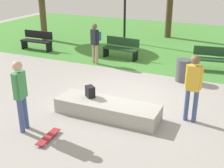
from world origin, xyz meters
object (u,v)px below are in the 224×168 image
at_px(concrete_ledge, 107,109).
at_px(skater_watching, 193,83).
at_px(park_bench_center_lawn, 121,48).
at_px(skateboard_by_ledge, 48,137).
at_px(backpack_on_ledge, 90,92).
at_px(trash_bin, 183,70).
at_px(skater_performing_trick, 20,91).
at_px(park_bench_near_path, 214,58).
at_px(pedestrian_with_backpack, 95,40).
at_px(park_bench_far_right, 37,40).

height_order(concrete_ledge, skater_watching, skater_watching).
bearing_deg(park_bench_center_lawn, skateboard_by_ledge, -81.69).
bearing_deg(backpack_on_ledge, park_bench_center_lawn, 142.45).
distance_m(backpack_on_ledge, trash_bin, 3.91).
bearing_deg(skater_performing_trick, park_bench_near_path, 61.01).
xyz_separation_m(concrete_ledge, park_bench_near_path, (2.17, 5.21, 0.27)).
relative_size(concrete_ledge, trash_bin, 3.62).
height_order(park_bench_center_lawn, pedestrian_with_backpack, pedestrian_with_backpack).
relative_size(skater_performing_trick, trash_bin, 2.27).
xyz_separation_m(backpack_on_ledge, trash_bin, (1.90, 3.41, -0.18)).
relative_size(skater_watching, park_bench_center_lawn, 1.11).
xyz_separation_m(skater_watching, trash_bin, (-0.79, 2.88, -0.67)).
xyz_separation_m(skateboard_by_ledge, pedestrian_with_backpack, (-1.69, 5.73, 0.95)).
bearing_deg(backpack_on_ledge, skateboard_by_ledge, -56.92).
xyz_separation_m(skater_performing_trick, trash_bin, (2.89, 5.06, -0.67)).
distance_m(skater_performing_trick, park_bench_center_lawn, 6.79).
height_order(skater_watching, pedestrian_with_backpack, skater_watching).
height_order(backpack_on_ledge, skater_performing_trick, skater_performing_trick).
height_order(skater_performing_trick, park_bench_center_lawn, skater_performing_trick).
relative_size(backpack_on_ledge, pedestrian_with_backpack, 0.19).
distance_m(skater_watching, skateboard_by_ledge, 3.82).
xyz_separation_m(park_bench_center_lawn, park_bench_far_right, (-4.31, -0.36, 0.00)).
xyz_separation_m(skater_performing_trick, park_bench_far_right, (-4.51, 6.41, -0.59)).
bearing_deg(park_bench_center_lawn, park_bench_far_right, -175.26).
bearing_deg(park_bench_center_lawn, trash_bin, -28.82).
bearing_deg(skater_watching, park_bench_center_lawn, 130.30).
relative_size(park_bench_center_lawn, trash_bin, 2.06).
relative_size(skater_watching, skateboard_by_ledge, 2.24).
xyz_separation_m(backpack_on_ledge, skater_performing_trick, (-0.99, -1.65, 0.49)).
distance_m(skater_performing_trick, skateboard_by_ledge, 1.29).
bearing_deg(trash_bin, backpack_on_ledge, -119.15).
xyz_separation_m(park_bench_near_path, trash_bin, (-0.84, -1.69, -0.08)).
distance_m(skater_watching, park_bench_far_right, 9.24).
height_order(concrete_ledge, pedestrian_with_backpack, pedestrian_with_backpack).
distance_m(park_bench_center_lawn, park_bench_far_right, 4.32).
distance_m(concrete_ledge, park_bench_near_path, 5.65).
bearing_deg(skater_performing_trick, concrete_ledge, 44.45).
bearing_deg(skater_performing_trick, skateboard_by_ledge, -8.18).
relative_size(backpack_on_ledge, trash_bin, 0.40).
distance_m(concrete_ledge, skater_watching, 2.37).
height_order(concrete_ledge, backpack_on_ledge, backpack_on_ledge).
bearing_deg(park_bench_near_path, skater_performing_trick, -118.99).
xyz_separation_m(park_bench_far_right, pedestrian_with_backpack, (3.62, -0.79, 0.53)).
bearing_deg(backpack_on_ledge, park_bench_near_path, 100.98).
bearing_deg(pedestrian_with_backpack, park_bench_center_lawn, 59.11).
distance_m(park_bench_near_path, park_bench_far_right, 8.26).
bearing_deg(skater_watching, skateboard_by_ledge, -141.44).
xyz_separation_m(park_bench_near_path, park_bench_center_lawn, (-3.94, 0.02, 0.00)).
distance_m(skateboard_by_ledge, pedestrian_with_backpack, 6.05).
distance_m(skateboard_by_ledge, trash_bin, 5.59).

